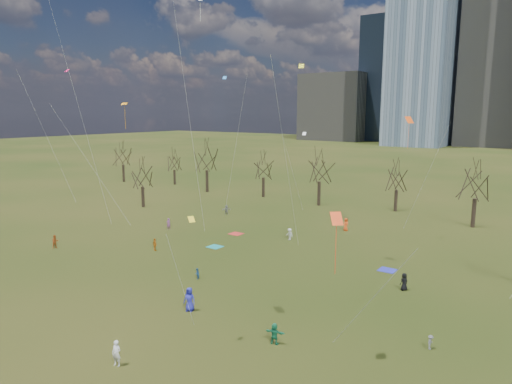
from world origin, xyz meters
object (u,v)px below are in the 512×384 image
Objects in this scene: blanket_crimson at (236,234)px; person_0 at (189,299)px; blanket_teal at (215,247)px; blanket_navy at (387,270)px; person_2 at (55,242)px; person_4 at (155,245)px; person_1 at (116,353)px.

person_0 is at bearing -61.15° from blanket_crimson.
blanket_navy is at bearing 11.47° from blanket_teal.
person_2 reaches higher than blanket_crimson.
person_4 is (-23.68, -8.94, 0.69)m from blanket_navy.
blanket_teal is 19.51m from blanket_navy.
blanket_teal and blanket_crimson have the same top height.
person_2 is 11.68m from person_4.
person_1 is (13.01, -28.66, 0.80)m from blanket_crimson.
person_2 reaches higher than blanket_navy.
blanket_crimson is at bearing 174.28° from blanket_navy.
blanket_teal is 6.13m from blanket_crimson.
blanket_crimson is (-1.51, 5.95, 0.00)m from blanket_teal.
person_1 is 1.04× the size of person_2.
blanket_teal is 1.00× the size of blanket_crimson.
person_0 is 24.46m from person_2.
blanket_navy is 1.00× the size of blanket_crimson.
blanket_crimson is at bearing 104.24° from blanket_teal.
person_2 is (-14.57, -11.07, 0.77)m from blanket_teal.
blanket_crimson is at bearing -87.53° from person_4.
person_4 is (-4.56, -5.06, 0.69)m from blanket_teal.
blanket_navy is 36.87m from person_2.
blanket_teal is at bearing 101.32° from person_1.
person_0 is at bearing -117.40° from blanket_navy.
blanket_teal is 25.48m from person_1.
blanket_crimson is 21.47m from person_2.
person_2 is at bearing -156.07° from blanket_navy.
person_2 reaches higher than blanket_teal.
person_2 is 1.11× the size of person_4.
person_0 reaches higher than blanket_navy.
blanket_navy is 20.73m from blanket_crimson.
person_4 is at bearing -47.27° from person_2.
blanket_crimson is 1.02× the size of person_2.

